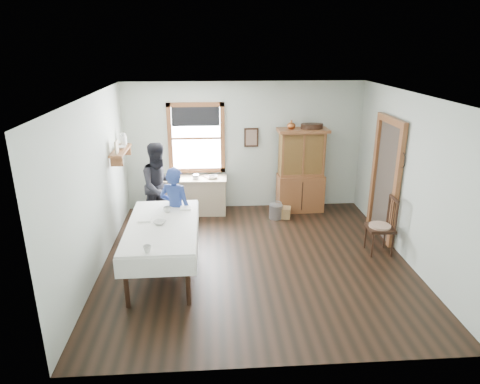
{
  "coord_description": "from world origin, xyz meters",
  "views": [
    {
      "loc": [
        -0.7,
        -6.34,
        3.45
      ],
      "look_at": [
        -0.24,
        0.3,
        1.1
      ],
      "focal_mm": 32.0,
      "sensor_mm": 36.0,
      "label": 1
    }
  ],
  "objects_px": {
    "pail": "(276,211)",
    "woman_blue": "(176,213)",
    "spindle_chair": "(380,225)",
    "work_counter": "(194,195)",
    "dining_table": "(164,249)",
    "figure_dark": "(160,189)",
    "wicker_basket": "(281,212)",
    "china_hutch": "(301,171)"
  },
  "relations": [
    {
      "from": "pail",
      "to": "woman_blue",
      "type": "height_order",
      "value": "woman_blue"
    },
    {
      "from": "pail",
      "to": "spindle_chair",
      "type": "bearing_deg",
      "value": -46.51
    },
    {
      "from": "work_counter",
      "to": "pail",
      "type": "bearing_deg",
      "value": -10.88
    },
    {
      "from": "woman_blue",
      "to": "dining_table",
      "type": "bearing_deg",
      "value": 101.5
    },
    {
      "from": "pail",
      "to": "figure_dark",
      "type": "bearing_deg",
      "value": -172.63
    },
    {
      "from": "work_counter",
      "to": "dining_table",
      "type": "bearing_deg",
      "value": -95.98
    },
    {
      "from": "pail",
      "to": "figure_dark",
      "type": "relative_size",
      "value": 0.19
    },
    {
      "from": "figure_dark",
      "to": "pail",
      "type": "bearing_deg",
      "value": -23.73
    },
    {
      "from": "work_counter",
      "to": "spindle_chair",
      "type": "bearing_deg",
      "value": -29.29
    },
    {
      "from": "dining_table",
      "to": "pail",
      "type": "distance_m",
      "value": 2.94
    },
    {
      "from": "dining_table",
      "to": "pail",
      "type": "xyz_separation_m",
      "value": [
        2.07,
        2.07,
        -0.27
      ]
    },
    {
      "from": "spindle_chair",
      "to": "work_counter",
      "type": "bearing_deg",
      "value": 150.43
    },
    {
      "from": "spindle_chair",
      "to": "woman_blue",
      "type": "relative_size",
      "value": 0.72
    },
    {
      "from": "wicker_basket",
      "to": "woman_blue",
      "type": "distance_m",
      "value": 2.52
    },
    {
      "from": "work_counter",
      "to": "pail",
      "type": "relative_size",
      "value": 4.59
    },
    {
      "from": "work_counter",
      "to": "wicker_basket",
      "type": "distance_m",
      "value": 1.86
    },
    {
      "from": "dining_table",
      "to": "woman_blue",
      "type": "height_order",
      "value": "woman_blue"
    },
    {
      "from": "dining_table",
      "to": "figure_dark",
      "type": "xyz_separation_m",
      "value": [
        -0.22,
        1.77,
        0.37
      ]
    },
    {
      "from": "work_counter",
      "to": "woman_blue",
      "type": "xyz_separation_m",
      "value": [
        -0.25,
        -1.72,
        0.31
      ]
    },
    {
      "from": "dining_table",
      "to": "pail",
      "type": "height_order",
      "value": "dining_table"
    },
    {
      "from": "work_counter",
      "to": "woman_blue",
      "type": "relative_size",
      "value": 0.97
    },
    {
      "from": "work_counter",
      "to": "figure_dark",
      "type": "height_order",
      "value": "figure_dark"
    },
    {
      "from": "china_hutch",
      "to": "woman_blue",
      "type": "xyz_separation_m",
      "value": [
        -2.5,
        -1.72,
        -0.19
      ]
    },
    {
      "from": "dining_table",
      "to": "spindle_chair",
      "type": "xyz_separation_m",
      "value": [
        3.61,
        0.44,
        0.09
      ]
    },
    {
      "from": "woman_blue",
      "to": "spindle_chair",
      "type": "bearing_deg",
      "value": -162.9
    },
    {
      "from": "spindle_chair",
      "to": "dining_table",
      "type": "bearing_deg",
      "value": -170.15
    },
    {
      "from": "wicker_basket",
      "to": "figure_dark",
      "type": "xyz_separation_m",
      "value": [
        -2.41,
        -0.34,
        0.67
      ]
    },
    {
      "from": "dining_table",
      "to": "wicker_basket",
      "type": "height_order",
      "value": "dining_table"
    },
    {
      "from": "work_counter",
      "to": "figure_dark",
      "type": "relative_size",
      "value": 0.87
    },
    {
      "from": "work_counter",
      "to": "wicker_basket",
      "type": "height_order",
      "value": "work_counter"
    },
    {
      "from": "china_hutch",
      "to": "dining_table",
      "type": "distance_m",
      "value": 3.66
    },
    {
      "from": "wicker_basket",
      "to": "woman_blue",
      "type": "height_order",
      "value": "woman_blue"
    },
    {
      "from": "pail",
      "to": "woman_blue",
      "type": "distance_m",
      "value": 2.39
    },
    {
      "from": "china_hutch",
      "to": "wicker_basket",
      "type": "bearing_deg",
      "value": -142.37
    },
    {
      "from": "china_hutch",
      "to": "dining_table",
      "type": "xyz_separation_m",
      "value": [
        -2.65,
        -2.48,
        -0.47
      ]
    },
    {
      "from": "china_hutch",
      "to": "pail",
      "type": "distance_m",
      "value": 1.02
    },
    {
      "from": "woman_blue",
      "to": "figure_dark",
      "type": "height_order",
      "value": "figure_dark"
    },
    {
      "from": "pail",
      "to": "woman_blue",
      "type": "relative_size",
      "value": 0.21
    },
    {
      "from": "work_counter",
      "to": "woman_blue",
      "type": "bearing_deg",
      "value": -95.21
    },
    {
      "from": "china_hutch",
      "to": "spindle_chair",
      "type": "xyz_separation_m",
      "value": [
        0.96,
        -2.04,
        -0.38
      ]
    },
    {
      "from": "spindle_chair",
      "to": "wicker_basket",
      "type": "bearing_deg",
      "value": 133.24
    },
    {
      "from": "work_counter",
      "to": "dining_table",
      "type": "height_order",
      "value": "dining_table"
    }
  ]
}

